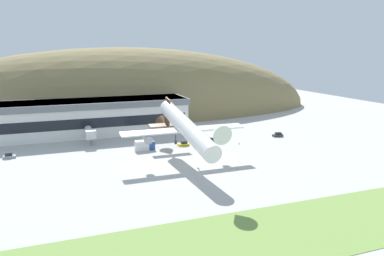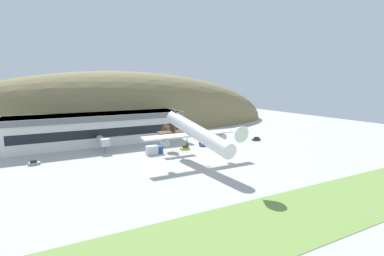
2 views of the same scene
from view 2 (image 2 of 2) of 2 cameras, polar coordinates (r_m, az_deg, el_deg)
name	(u,v)px [view 2 (image 2 of 2)]	position (r m, az deg, el deg)	size (l,w,h in m)	color
ground_plane	(172,167)	(97.57, -3.78, -7.47)	(322.28, 322.28, 0.00)	#B7B5AF
grass_strip_foreground	(268,223)	(63.14, 14.31, -17.19)	(290.05, 21.12, 0.08)	#759947
hill_backdrop	(118,127)	(187.02, -13.90, 0.24)	(212.74, 74.33, 66.49)	olive
terminal_building	(99,127)	(139.17, -17.34, 0.26)	(75.13, 19.65, 13.20)	white
jetway_0	(103,141)	(124.21, -16.62, -2.35)	(3.38, 11.49, 5.43)	silver
cargo_airplane	(195,132)	(100.79, 0.55, -0.76)	(36.57, 49.66, 12.38)	white
service_car_0	(185,148)	(121.77, -1.32, -3.83)	(3.85, 1.64, 1.40)	gold
service_car_1	(256,139)	(143.19, 12.15, -2.07)	(3.94, 1.83, 1.56)	#333338
service_car_2	(34,163)	(112.96, -27.86, -5.91)	(3.70, 1.84, 1.43)	#999EA3
service_car_3	(205,145)	(127.88, 2.47, -3.21)	(4.55, 1.90, 1.43)	#264C99
fuel_truck	(154,150)	(115.34, -7.24, -4.14)	(6.48, 2.87, 3.20)	#264C99
traffic_cone_0	(230,146)	(127.63, 7.19, -3.44)	(0.52, 0.52, 0.58)	orange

